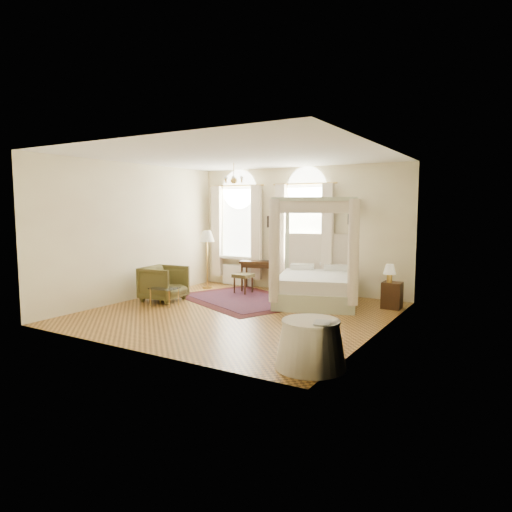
# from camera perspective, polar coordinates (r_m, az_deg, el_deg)

# --- Properties ---
(ground) EXTENTS (6.00, 6.00, 0.00)m
(ground) POSITION_cam_1_polar(r_m,az_deg,el_deg) (9.83, -2.23, -7.11)
(ground) COLOR #AE7832
(ground) RESTS_ON ground
(room_walls) EXTENTS (6.00, 6.00, 6.00)m
(room_walls) POSITION_cam_1_polar(r_m,az_deg,el_deg) (9.57, -2.28, 4.51)
(room_walls) COLOR #FEF7C1
(room_walls) RESTS_ON ground
(window_left) EXTENTS (1.62, 0.27, 3.29)m
(window_left) POSITION_cam_1_polar(r_m,az_deg,el_deg) (13.03, -2.33, 2.78)
(window_left) COLOR white
(window_left) RESTS_ON room_walls
(window_right) EXTENTS (1.62, 0.27, 3.29)m
(window_right) POSITION_cam_1_polar(r_m,az_deg,el_deg) (12.01, 6.08, 2.46)
(window_right) COLOR white
(window_right) RESTS_ON room_walls
(chandelier) EXTENTS (0.51, 0.45, 0.50)m
(chandelier) POSITION_cam_1_polar(r_m,az_deg,el_deg) (11.08, -2.80, 9.52)
(chandelier) COLOR #BB913E
(chandelier) RESTS_ON room_walls
(wall_pictures) EXTENTS (2.54, 0.03, 0.39)m
(wall_pictures) POSITION_cam_1_polar(r_m,az_deg,el_deg) (12.12, 5.81, 4.41)
(wall_pictures) COLOR black
(wall_pictures) RESTS_ON room_walls
(canopy_bed) EXTENTS (2.47, 2.73, 2.46)m
(canopy_bed) POSITION_cam_1_polar(r_m,az_deg,el_deg) (10.79, 7.55, -2.94)
(canopy_bed) COLOR #BAC29E
(canopy_bed) RESTS_ON ground
(nightstand) EXTENTS (0.42, 0.38, 0.59)m
(nightstand) POSITION_cam_1_polar(r_m,az_deg,el_deg) (10.62, 16.64, -4.73)
(nightstand) COLOR #3A200F
(nightstand) RESTS_ON ground
(nightstand_lamp) EXTENTS (0.28, 0.28, 0.41)m
(nightstand_lamp) POSITION_cam_1_polar(r_m,az_deg,el_deg) (10.48, 16.36, -1.74)
(nightstand_lamp) COLOR #BB913E
(nightstand_lamp) RESTS_ON nightstand
(writing_desk) EXTENTS (1.15, 0.79, 0.78)m
(writing_desk) POSITION_cam_1_polar(r_m,az_deg,el_deg) (12.51, 0.53, -1.12)
(writing_desk) COLOR #3A200F
(writing_desk) RESTS_ON ground
(laptop) EXTENTS (0.34, 0.25, 0.02)m
(laptop) POSITION_cam_1_polar(r_m,az_deg,el_deg) (12.38, 1.08, -0.60)
(laptop) COLOR black
(laptop) RESTS_ON writing_desk
(stool) EXTENTS (0.47, 0.47, 0.51)m
(stool) POSITION_cam_1_polar(r_m,az_deg,el_deg) (11.92, -1.60, -2.66)
(stool) COLOR #49431F
(stool) RESTS_ON ground
(armchair) EXTENTS (1.02, 1.00, 0.85)m
(armchair) POSITION_cam_1_polar(r_m,az_deg,el_deg) (11.21, -11.45, -3.37)
(armchair) COLOR #4C4620
(armchair) RESTS_ON ground
(coffee_table) EXTENTS (0.64, 0.47, 0.42)m
(coffee_table) POSITION_cam_1_polar(r_m,az_deg,el_deg) (10.65, -11.39, -4.13)
(coffee_table) COLOR silver
(coffee_table) RESTS_ON ground
(floor_lamp) EXTENTS (0.41, 0.41, 1.60)m
(floor_lamp) POSITION_cam_1_polar(r_m,az_deg,el_deg) (12.68, -6.16, 2.10)
(floor_lamp) COLOR #BB913E
(floor_lamp) RESTS_ON ground
(oriental_rug) EXTENTS (3.85, 3.39, 0.01)m
(oriental_rug) POSITION_cam_1_polar(r_m,az_deg,el_deg) (11.18, -1.66, -5.44)
(oriental_rug) COLOR #431011
(oriental_rug) RESTS_ON ground
(side_table) EXTENTS (1.00, 1.00, 0.68)m
(side_table) POSITION_cam_1_polar(r_m,az_deg,el_deg) (6.56, 6.85, -10.90)
(side_table) COLOR white
(side_table) RESTS_ON ground
(book) EXTENTS (0.30, 0.35, 0.03)m
(book) POSITION_cam_1_polar(r_m,az_deg,el_deg) (6.28, 7.26, -8.25)
(book) COLOR black
(book) RESTS_ON side_table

